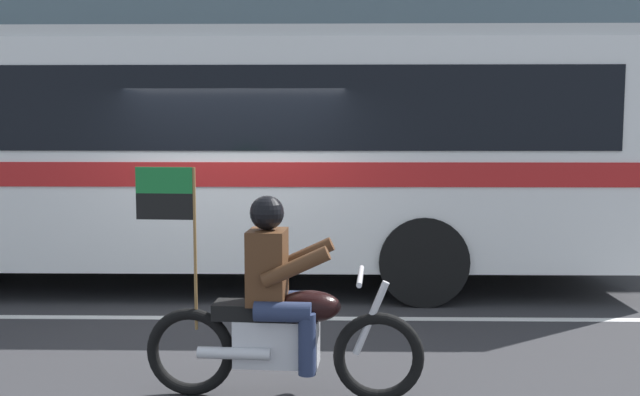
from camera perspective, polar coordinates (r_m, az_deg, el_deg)
ground_plane at (r=8.60m, az=-6.52°, el=-8.34°), size 60.00×60.00×0.00m
sidewalk_curb at (r=13.56m, az=-3.69°, el=-2.77°), size 28.00×3.80×0.15m
lane_center_stripe at (r=8.02m, az=-7.09°, el=-9.35°), size 26.60×0.14×0.01m
transit_bus at (r=9.71m, az=-12.16°, el=4.43°), size 11.85×2.64×3.22m
motorcycle_with_rider at (r=5.57m, az=-3.18°, el=-9.05°), size 2.19×0.64×1.78m
fire_hydrant at (r=13.01m, az=-15.06°, el=-1.35°), size 0.22×0.30×0.75m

